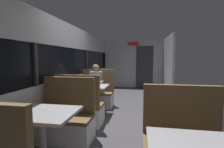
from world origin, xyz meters
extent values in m
cube|color=#423F44|center=(0.00, 0.00, -0.01)|extent=(3.30, 9.20, 0.02)
cube|color=#B2B2B7|center=(-1.45, 0.00, 0.47)|extent=(0.08, 8.40, 0.95)
cube|color=#B2B2B7|center=(-1.45, 0.00, 2.00)|extent=(0.08, 8.40, 0.60)
cube|color=black|center=(-1.46, 0.00, 1.32)|extent=(0.03, 8.40, 0.75)
cube|color=#2D2D30|center=(-1.43, -1.40, 1.32)|extent=(0.06, 0.08, 0.75)
cube|color=#2D2D30|center=(-1.43, 1.40, 1.32)|extent=(0.06, 0.08, 0.75)
cube|color=#2D2D30|center=(-1.43, 4.20, 1.32)|extent=(0.06, 0.08, 0.75)
cube|color=#B2B2B7|center=(0.00, 4.20, 1.15)|extent=(2.90, 0.08, 2.30)
cube|color=#333338|center=(0.55, 4.15, 1.00)|extent=(0.80, 0.04, 2.00)
cube|color=red|center=(0.00, 4.14, 2.12)|extent=(0.50, 0.03, 0.16)
cube|color=#B2B2B7|center=(1.45, 3.00, 1.15)|extent=(0.08, 2.40, 2.30)
cylinder|color=#9E9EA3|center=(-0.89, -2.09, 0.35)|extent=(0.10, 0.10, 0.70)
cube|color=#99999E|center=(-0.89, -2.09, 0.72)|extent=(0.90, 0.70, 0.04)
cube|color=silver|center=(-0.89, -1.43, 0.20)|extent=(0.95, 0.50, 0.39)
cube|color=brown|center=(-0.89, -1.43, 0.42)|extent=(0.95, 0.50, 0.06)
cube|color=brown|center=(-0.89, -1.22, 0.78)|extent=(0.95, 0.08, 0.65)
cylinder|color=#9E9EA3|center=(-0.89, 0.01, 0.35)|extent=(0.10, 0.10, 0.70)
cube|color=#99999E|center=(-0.89, 0.01, 0.72)|extent=(0.90, 0.70, 0.04)
cube|color=silver|center=(-0.89, -0.65, 0.20)|extent=(0.95, 0.50, 0.39)
cube|color=brown|center=(-0.89, -0.65, 0.42)|extent=(0.95, 0.50, 0.06)
cube|color=brown|center=(-0.89, -0.86, 0.78)|extent=(0.95, 0.08, 0.65)
cube|color=silver|center=(-0.89, 0.67, 0.20)|extent=(0.95, 0.50, 0.39)
cube|color=brown|center=(-0.89, 0.67, 0.42)|extent=(0.95, 0.50, 0.06)
cube|color=brown|center=(-0.89, 0.88, 0.78)|extent=(0.95, 0.08, 0.65)
cube|color=brown|center=(0.89, -2.03, 0.42)|extent=(0.95, 0.50, 0.06)
cube|color=brown|center=(0.89, -1.82, 0.78)|extent=(0.95, 0.08, 0.65)
cube|color=#26262D|center=(-0.89, 0.67, 0.23)|extent=(0.30, 0.36, 0.45)
cube|color=#99999E|center=(-0.89, 0.62, 0.75)|extent=(0.34, 0.22, 0.60)
sphere|color=#8C664C|center=(-0.89, 0.60, 1.16)|extent=(0.20, 0.20, 0.20)
cylinder|color=#99999E|center=(-1.09, 0.44, 0.77)|extent=(0.07, 0.28, 0.07)
cylinder|color=#99999E|center=(-0.69, 0.44, 0.77)|extent=(0.07, 0.28, 0.07)
camera|label=1|loc=(0.38, -4.02, 1.44)|focal=26.74mm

